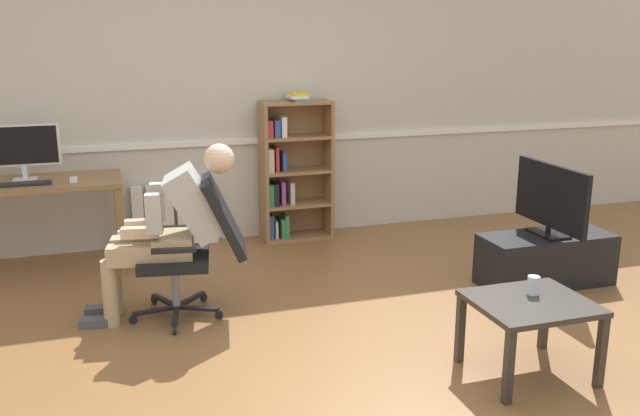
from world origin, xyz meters
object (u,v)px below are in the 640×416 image
at_px(computer_desk, 34,194).
at_px(keyboard, 26,184).
at_px(drinking_glass, 533,285).
at_px(office_chair, 197,242).
at_px(imac_monitor, 22,148).
at_px(person_seated, 170,226).
at_px(coffee_table, 530,311).
at_px(tv_screen, 551,199).
at_px(bookshelf, 291,171).
at_px(computer_mouse, 73,180).
at_px(tv_stand, 546,259).
at_px(radiator, 175,215).

distance_m(computer_desk, keyboard, 0.18).
bearing_deg(drinking_glass, office_chair, 142.05).
height_order(computer_desk, imac_monitor, imac_monitor).
relative_size(person_seated, coffee_table, 1.86).
height_order(keyboard, tv_screen, tv_screen).
bearing_deg(office_chair, bookshelf, 154.59).
bearing_deg(computer_mouse, keyboard, -176.70).
xyz_separation_m(bookshelf, tv_stand, (1.53, -1.79, -0.45)).
relative_size(computer_desk, tv_stand, 1.32).
height_order(computer_desk, drinking_glass, computer_desk).
relative_size(imac_monitor, person_seated, 0.48).
distance_m(bookshelf, tv_stand, 2.40).
bearing_deg(drinking_glass, tv_stand, 50.70).
bearing_deg(person_seated, tv_screen, 94.50).
bearing_deg(imac_monitor, radiator, 14.75).
xyz_separation_m(imac_monitor, drinking_glass, (2.87, -2.69, -0.51)).
distance_m(imac_monitor, coffee_table, 4.00).
height_order(bookshelf, coffee_table, bookshelf).
xyz_separation_m(imac_monitor, bookshelf, (2.25, 0.22, -0.37)).
distance_m(person_seated, tv_screen, 2.81).
bearing_deg(bookshelf, person_seated, -129.41).
relative_size(computer_mouse, radiator, 0.13).
height_order(imac_monitor, keyboard, imac_monitor).
xyz_separation_m(imac_monitor, tv_stand, (3.79, -1.57, -0.82)).
xyz_separation_m(radiator, office_chair, (-0.03, -1.66, 0.24)).
xyz_separation_m(computer_mouse, tv_stand, (3.42, -1.38, -0.57)).
distance_m(person_seated, coffee_table, 2.34).
xyz_separation_m(computer_mouse, person_seated, (0.62, -1.13, -0.13)).
bearing_deg(coffee_table, imac_monitor, 135.43).
bearing_deg(drinking_glass, person_seated, 144.02).
distance_m(computer_mouse, bookshelf, 1.94).
height_order(tv_stand, tv_screen, tv_screen).
height_order(bookshelf, drinking_glass, bookshelf).
relative_size(bookshelf, drinking_glass, 12.64).
bearing_deg(tv_stand, coffee_table, -129.26).
relative_size(office_chair, coffee_table, 1.51).
bearing_deg(computer_desk, drinking_glass, -42.87).
xyz_separation_m(keyboard, office_chair, (1.14, -1.13, -0.24)).
bearing_deg(radiator, imac_monitor, -165.25).
relative_size(computer_desk, tv_screen, 1.63).
xyz_separation_m(keyboard, computer_mouse, (0.35, 0.02, 0.01)).
relative_size(tv_stand, tv_screen, 1.23).
relative_size(radiator, coffee_table, 1.18).
xyz_separation_m(imac_monitor, office_chair, (1.16, -1.35, -0.49)).
relative_size(person_seated, tv_stand, 1.17).
distance_m(tv_stand, coffee_table, 1.55).
bearing_deg(radiator, computer_desk, -160.95).
bearing_deg(drinking_glass, coffee_table, -128.56).
relative_size(person_seated, drinking_glass, 11.04).
xyz_separation_m(tv_stand, coffee_table, (-0.98, -1.19, 0.18)).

